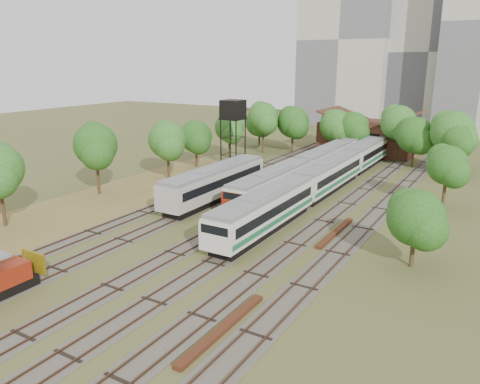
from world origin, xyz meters
The scene contains 16 objects.
ground centered at (0.00, 0.00, 0.00)m, with size 240.00×240.00×0.00m, color #475123.
dry_grass_patch centered at (-18.00, 8.00, 0.02)m, with size 14.00×60.00×0.04m, color brown.
tracks centered at (-0.67, 25.00, 0.04)m, with size 24.60×80.00×0.19m.
railcar_red_set centered at (-2.00, 30.13, 1.96)m, with size 3.00×34.58×3.71m.
railcar_green_set centered at (2.00, 29.41, 2.06)m, with size 3.15×52.07×3.90m.
railcar_rear centered at (-2.00, 57.38, 1.87)m, with size 2.87×16.08×3.55m.
old_grey_coach centered at (-8.00, 18.43, 2.18)m, with size 3.22×18.00×3.99m.
water_tower centered at (-14.14, 32.48, 8.91)m, with size 3.05×3.05×10.57m.
rail_pile_near centered at (8.00, -4.64, 0.15)m, with size 0.61×9.19×0.31m, color #4E2716.
rail_pile_far centered at (8.20, 14.95, 0.15)m, with size 0.56×8.98×0.29m, color #4E2716.
maintenance_shed centered at (-1.00, 57.98, 2.91)m, with size 16.45×11.55×7.58m.
tree_band_left centered at (-20.66, 24.48, 5.29)m, with size 7.91×66.00×8.82m.
tree_band_far centered at (-0.57, 50.48, 5.63)m, with size 36.78×11.28×9.18m.
tree_band_right centered at (15.53, 27.34, 4.80)m, with size 5.64×39.03×7.57m.
tower_left centered at (-18.00, 95.00, 21.00)m, with size 22.00×16.00×42.00m, color #BDB6A5.
tower_centre centered at (2.00, 100.00, 18.00)m, with size 20.00×18.00×36.00m, color #AEAC9E.
Camera 1 is at (21.91, -25.91, 15.99)m, focal length 35.00 mm.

